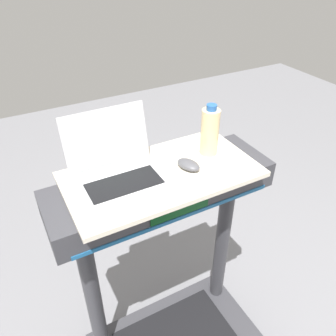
# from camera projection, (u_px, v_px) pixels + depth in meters

# --- Properties ---
(desk_board) EXTENTS (0.73, 0.39, 0.02)m
(desk_board) POSITION_uv_depth(u_px,v_px,m) (162.00, 174.00, 1.30)
(desk_board) COLOR beige
(desk_board) RESTS_ON treadmill_base
(laptop) EXTENTS (0.32, 0.27, 0.24)m
(laptop) POSITION_uv_depth(u_px,v_px,m) (117.00, 168.00, 1.23)
(laptop) COLOR #B7B7BC
(laptop) RESTS_ON desk_board
(computer_mouse) EXTENTS (0.09, 0.11, 0.03)m
(computer_mouse) POSITION_uv_depth(u_px,v_px,m) (189.00, 165.00, 1.31)
(computer_mouse) COLOR #4C4C51
(computer_mouse) RESTS_ON desk_board
(water_bottle) EXTENTS (0.07, 0.07, 0.21)m
(water_bottle) POSITION_uv_depth(u_px,v_px,m) (210.00, 131.00, 1.36)
(water_bottle) COLOR beige
(water_bottle) RESTS_ON desk_board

